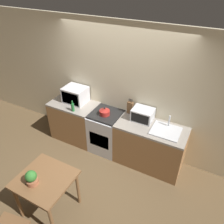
% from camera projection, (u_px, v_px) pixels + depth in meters
% --- Properties ---
extents(ground_plane, '(16.00, 16.00, 0.00)m').
position_uv_depth(ground_plane, '(91.00, 177.00, 4.11)').
color(ground_plane, brown).
extents(wall_back, '(10.00, 0.06, 2.60)m').
position_uv_depth(wall_back, '(121.00, 90.00, 4.26)').
color(wall_back, beige).
rests_on(wall_back, ground_plane).
extents(counter_left_run, '(0.99, 0.62, 0.90)m').
position_uv_depth(counter_left_run, '(75.00, 121.00, 4.85)').
color(counter_left_run, olive).
rests_on(counter_left_run, ground_plane).
extents(counter_right_run, '(1.29, 0.62, 0.90)m').
position_uv_depth(counter_right_run, '(149.00, 146.00, 4.18)').
color(counter_right_run, olive).
rests_on(counter_right_run, ground_plane).
extents(stove_range, '(0.60, 0.62, 0.90)m').
position_uv_depth(stove_range, '(106.00, 131.00, 4.54)').
color(stove_range, silver).
rests_on(stove_range, ground_plane).
extents(kettle, '(0.20, 0.20, 0.17)m').
position_uv_depth(kettle, '(105.00, 112.00, 4.22)').
color(kettle, maroon).
rests_on(kettle, stove_range).
extents(microwave, '(0.47, 0.39, 0.33)m').
position_uv_depth(microwave, '(75.00, 95.00, 4.57)').
color(microwave, silver).
rests_on(microwave, counter_left_run).
extents(bottle, '(0.06, 0.06, 0.23)m').
position_uv_depth(bottle, '(73.00, 107.00, 4.32)').
color(bottle, '#1E662D').
rests_on(bottle, counter_left_run).
extents(knife_block, '(0.11, 0.06, 0.32)m').
position_uv_depth(knife_block, '(130.00, 108.00, 4.23)').
color(knife_block, brown).
rests_on(knife_block, counter_right_run).
extents(toaster_oven, '(0.39, 0.31, 0.23)m').
position_uv_depth(toaster_oven, '(143.00, 115.00, 4.05)').
color(toaster_oven, silver).
rests_on(toaster_oven, counter_right_run).
extents(sink_basin, '(0.50, 0.44, 0.24)m').
position_uv_depth(sink_basin, '(166.00, 131.00, 3.82)').
color(sink_basin, silver).
rests_on(sink_basin, counter_right_run).
extents(dining_table, '(0.78, 0.74, 0.75)m').
position_uv_depth(dining_table, '(46.00, 183.00, 3.23)').
color(dining_table, brown).
rests_on(dining_table, ground_plane).
extents(potted_plant, '(0.17, 0.17, 0.23)m').
position_uv_depth(potted_plant, '(31.00, 178.00, 3.03)').
color(potted_plant, '#9E5B3D').
rests_on(potted_plant, dining_table).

